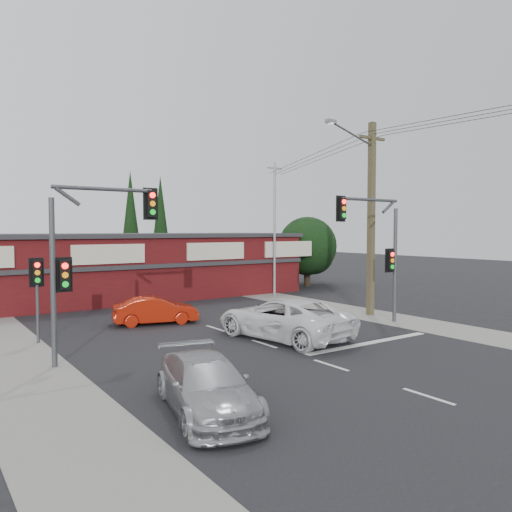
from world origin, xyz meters
TOP-DOWN VIEW (x-y plane):
  - ground at (0.00, 0.00)m, footprint 120.00×120.00m
  - road_strip at (0.00, 5.00)m, footprint 14.00×70.00m
  - verge_left at (-8.50, 5.00)m, footprint 3.00×70.00m
  - verge_right at (8.50, 5.00)m, footprint 3.00×70.00m
  - stop_line at (3.50, -1.50)m, footprint 6.50×0.35m
  - white_suv at (1.26, 1.11)m, footprint 3.71×6.43m
  - silver_suv at (-5.41, -4.33)m, footprint 2.91×4.92m
  - red_sedan at (-1.77, 7.10)m, footprint 4.16×2.34m
  - lane_dashes at (0.00, -3.01)m, footprint 0.12×31.58m
  - shop_building at (-0.99, 16.99)m, footprint 27.30×8.40m
  - tree_cluster at (14.69, 15.44)m, footprint 5.90×5.10m
  - conifer_near at (3.50, 24.00)m, footprint 1.80×1.80m
  - conifer_far at (7.00, 26.00)m, footprint 1.80×1.80m
  - traffic_mast_left at (-6.43, 2.00)m, footprint 3.77×0.27m
  - traffic_mast_right at (6.86, 1.00)m, footprint 3.96×0.27m
  - pedestal_signal at (-7.20, 6.01)m, footprint 0.55×0.27m
  - utility_pole at (8.36, 2.99)m, footprint 4.38×0.59m
  - steel_pole at (9.00, 12.00)m, footprint 1.20×0.16m
  - power_lines at (8.47, -2.47)m, footprint 2.01×29.00m

SIDE VIEW (x-z plane):
  - ground at x=0.00m, z-range 0.00..0.00m
  - road_strip at x=0.00m, z-range 0.00..0.01m
  - verge_left at x=-8.50m, z-range 0.00..0.02m
  - verge_right at x=8.50m, z-range 0.00..0.02m
  - stop_line at x=3.50m, z-range 0.01..0.02m
  - lane_dashes at x=0.00m, z-range 0.01..0.02m
  - red_sedan at x=-1.77m, z-range 0.00..1.30m
  - silver_suv at x=-5.41m, z-range 0.00..1.34m
  - white_suv at x=1.26m, z-range 0.00..1.69m
  - shop_building at x=-0.99m, z-range 0.02..4.25m
  - pedestal_signal at x=-7.20m, z-range 0.72..4.09m
  - tree_cluster at x=14.69m, z-range 0.15..5.65m
  - traffic_mast_left at x=-6.43m, z-range 0.94..6.92m
  - traffic_mast_right at x=6.86m, z-range 0.96..6.93m
  - steel_pole at x=9.00m, z-range 0.20..9.20m
  - utility_pole at x=8.36m, z-range 0.40..10.40m
  - conifer_near at x=3.50m, z-range 0.85..10.10m
  - conifer_far at x=7.00m, z-range 0.85..10.10m
  - power_lines at x=8.47m, z-range 8.43..9.65m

